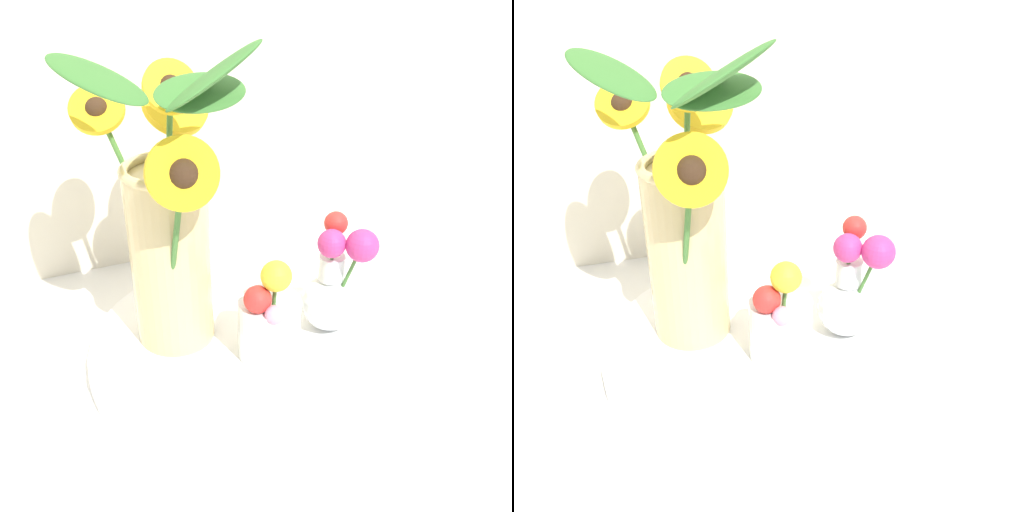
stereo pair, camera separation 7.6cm
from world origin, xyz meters
TOP-DOWN VIEW (x-y plane):
  - ground_plane at (0.00, 0.00)m, footprint 6.00×6.00m
  - serving_tray at (0.00, 0.07)m, footprint 0.45×0.45m
  - mason_jar_sunflowers at (-0.09, 0.12)m, footprint 0.25×0.26m
  - vase_small_center at (0.01, 0.04)m, footprint 0.08×0.09m
  - vase_bulb_right at (0.11, 0.06)m, footprint 0.08×0.09m

SIDE VIEW (x-z plane):
  - ground_plane at x=0.00m, z-range 0.00..0.00m
  - serving_tray at x=0.00m, z-range 0.00..0.02m
  - vase_small_center at x=0.01m, z-range 0.00..0.15m
  - vase_bulb_right at x=0.11m, z-range 0.01..0.18m
  - mason_jar_sunflowers at x=-0.09m, z-range -0.02..0.40m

